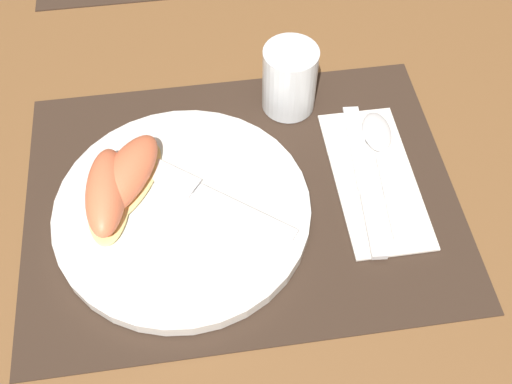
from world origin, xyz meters
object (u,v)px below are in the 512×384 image
object	(u,v)px
plate	(183,211)
citrus_wedge_1	(107,195)
fork	(202,192)
spoon	(380,148)
juice_glass	(289,82)
knife	(365,181)
citrus_wedge_0	(126,177)

from	to	relation	value
plate	citrus_wedge_1	xyz separation A→B (m)	(-0.08, 0.02, 0.02)
plate	fork	size ratio (longest dim) A/B	1.67
spoon	fork	world-z (taller)	fork
plate	juice_glass	xyz separation A→B (m)	(0.14, 0.14, 0.03)
citrus_wedge_1	knife	bearing A→B (deg)	-0.44
knife	fork	size ratio (longest dim) A/B	1.26
plate	juice_glass	bearing A→B (deg)	45.75
juice_glass	knife	world-z (taller)	juice_glass
knife	citrus_wedge_1	xyz separation A→B (m)	(-0.28, 0.00, 0.03)
fork	spoon	bearing A→B (deg)	10.87
knife	citrus_wedge_0	xyz separation A→B (m)	(-0.26, 0.02, 0.03)
spoon	fork	distance (m)	0.22
juice_glass	spoon	bearing A→B (deg)	-44.07
plate	fork	world-z (taller)	fork
juice_glass	spoon	size ratio (longest dim) A/B	0.48
plate	spoon	xyz separation A→B (m)	(0.23, 0.05, -0.00)
knife	spoon	distance (m)	0.05
spoon	citrus_wedge_0	distance (m)	0.29
plate	knife	xyz separation A→B (m)	(0.21, 0.01, -0.00)
citrus_wedge_0	spoon	bearing A→B (deg)	3.54
juice_glass	fork	world-z (taller)	juice_glass
knife	fork	distance (m)	0.18
citrus_wedge_0	juice_glass	bearing A→B (deg)	28.71
juice_glass	citrus_wedge_0	bearing A→B (deg)	-151.29
juice_glass	citrus_wedge_1	size ratio (longest dim) A/B	0.72
knife	spoon	bearing A→B (deg)	55.59
knife	spoon	world-z (taller)	spoon
plate	citrus_wedge_0	distance (m)	0.07
juice_glass	spoon	world-z (taller)	juice_glass
plate	spoon	world-z (taller)	plate
juice_glass	citrus_wedge_1	xyz separation A→B (m)	(-0.22, -0.13, -0.01)
juice_glass	spoon	xyz separation A→B (m)	(0.09, -0.09, -0.03)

